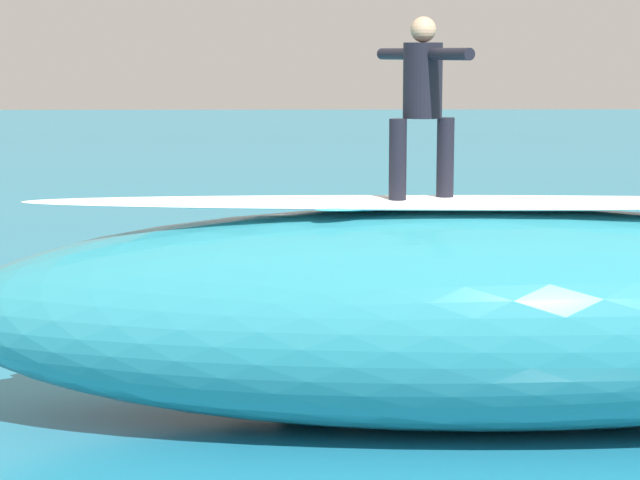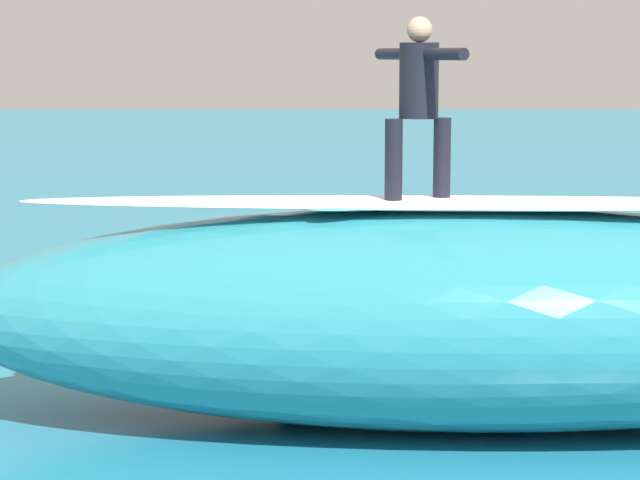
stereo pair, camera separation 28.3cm
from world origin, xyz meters
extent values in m
plane|color=teal|center=(0.00, 0.00, 0.00)|extent=(120.00, 120.00, 0.00)
ellipsoid|color=teal|center=(-0.72, 2.41, 0.99)|extent=(9.51, 3.10, 1.98)
ellipsoid|color=white|center=(-0.72, 2.41, 2.02)|extent=(8.04, 1.27, 0.08)
ellipsoid|color=#33B2D1|center=(-0.29, 2.39, 2.01)|extent=(2.09, 1.27, 0.06)
cylinder|color=black|center=(-0.07, 2.49, 2.41)|extent=(0.16, 0.16, 0.73)
cylinder|color=black|center=(-0.52, 2.29, 2.41)|extent=(0.16, 0.16, 0.73)
cylinder|color=black|center=(-0.29, 2.39, 3.10)|extent=(0.46, 0.46, 0.66)
sphere|color=tan|center=(-0.29, 2.39, 3.54)|extent=(0.22, 0.22, 0.22)
cylinder|color=black|center=(-0.49, 2.82, 3.33)|extent=(0.34, 0.58, 0.10)
cylinder|color=black|center=(-0.10, 1.96, 3.33)|extent=(0.34, 0.58, 0.10)
ellipsoid|color=#33B2D1|center=(1.44, -0.67, 0.03)|extent=(0.57, 2.36, 0.06)
cylinder|color=black|center=(1.44, -0.67, 0.21)|extent=(0.31, 0.84, 0.30)
sphere|color=#936B4C|center=(1.44, -1.19, 0.27)|extent=(0.21, 0.21, 0.21)
cylinder|color=black|center=(1.37, 0.10, 0.13)|extent=(0.14, 0.70, 0.13)
cylinder|color=black|center=(1.54, 0.10, 0.13)|extent=(0.14, 0.70, 0.13)
ellipsoid|color=white|center=(0.70, 1.66, 0.08)|extent=(0.92, 0.93, 0.15)
ellipsoid|color=white|center=(-2.16, 2.15, 0.08)|extent=(0.89, 0.73, 0.16)
ellipsoid|color=white|center=(0.92, -2.64, 0.04)|extent=(0.81, 1.13, 0.09)
camera|label=1|loc=(0.83, 13.30, 3.34)|focal=69.60mm
camera|label=2|loc=(0.54, 13.30, 3.34)|focal=69.60mm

